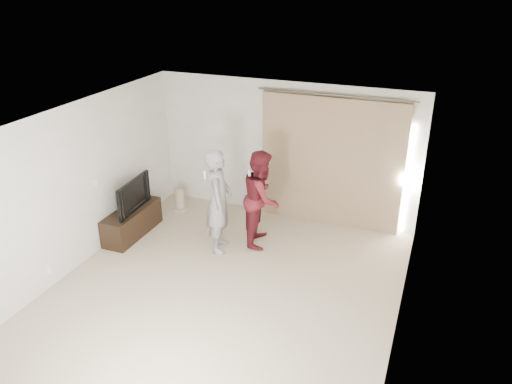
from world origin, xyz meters
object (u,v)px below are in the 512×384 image
tv_console (132,222)px  person_man (219,201)px  person_woman (262,198)px  tv (129,195)px

tv_console → person_man: bearing=3.9°
person_woman → person_man: bearing=-138.9°
person_man → person_woman: 0.76m
tv_console → person_man: size_ratio=0.72×
tv_console → tv: 0.54m
person_woman → tv: bearing=-164.9°
person_man → person_woman: size_ratio=1.07×
person_man → tv_console: bearing=-176.1°
tv → person_man: bearing=-89.7°
tv_console → person_man: person_man is taller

